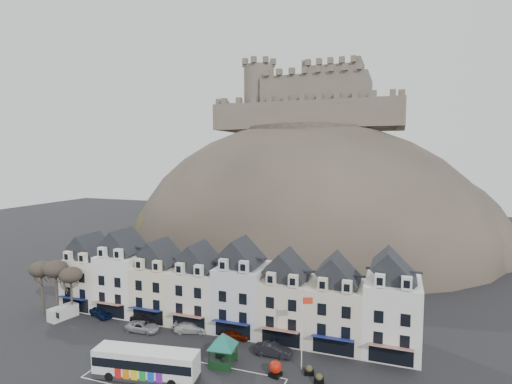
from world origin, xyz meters
TOP-DOWN VIEW (x-y plane):
  - ground at (0.00, 0.00)m, footprint 300.00×300.00m
  - coach_bay_markings at (2.00, 1.25)m, footprint 22.00×7.50m
  - townhouse_terrace at (0.15, 15.97)m, footprint 54.40×9.35m
  - castle_hill at (1.25, 68.95)m, footprint 100.00×76.00m
  - castle at (0.51, 75.93)m, footprint 50.20×22.20m
  - tree_left_far at (-29.00, 10.50)m, footprint 3.61×3.61m
  - tree_left_mid at (-26.00, 10.50)m, footprint 3.78×3.78m
  - tree_left_near at (-23.00, 10.50)m, footprint 3.43×3.43m
  - bus at (-1.94, -0.16)m, footprint 12.18×4.53m
  - bus_shelter at (5.00, 5.32)m, footprint 6.27×6.27m
  - red_buoy at (11.56, 5.17)m, footprint 1.48×1.48m
  - flagpole at (14.10, 7.63)m, footprint 1.25×0.45m
  - white_van at (-23.82, 9.50)m, footprint 2.65×4.48m
  - planter_west at (15.09, 6.74)m, footprint 1.24×0.91m
  - planter_east at (16.47, 5.44)m, footprint 1.18×0.77m
  - car_navy at (-18.84, 12.00)m, footprint 5.00×3.39m
  - car_black at (-10.80, 12.00)m, footprint 4.42×1.75m
  - car_silver at (-9.60, 9.81)m, footprint 4.90×2.51m
  - car_white at (-2.98, 11.92)m, footprint 5.15×3.29m
  - car_maroon at (3.72, 12.00)m, footprint 4.20×2.45m
  - car_charcoal at (9.92, 9.50)m, footprint 4.73×1.74m

SIDE VIEW (x-z plane):
  - ground at x=0.00m, z-range 0.00..0.00m
  - coach_bay_markings at x=2.00m, z-range -0.01..0.01m
  - castle_hill at x=1.25m, z-range -33.89..34.11m
  - planter_east at x=16.47m, z-range -0.02..1.08m
  - planter_west at x=15.09m, z-range -0.02..1.09m
  - car_maroon at x=3.72m, z-range 0.00..1.34m
  - car_silver at x=-9.60m, z-range 0.00..1.35m
  - car_white at x=-2.98m, z-range 0.00..1.39m
  - car_black at x=-10.80m, z-range 0.00..1.43m
  - car_charcoal at x=9.92m, z-range 0.00..1.55m
  - car_navy at x=-18.84m, z-range 0.00..1.58m
  - red_buoy at x=11.56m, z-range 0.02..1.82m
  - white_van at x=-23.82m, z-range 0.00..1.92m
  - bus at x=-1.94m, z-range 0.18..3.54m
  - bus_shelter at x=5.00m, z-range 1.11..5.11m
  - flagpole at x=14.10m, z-range 0.64..9.59m
  - townhouse_terrace at x=0.15m, z-range -0.60..11.20m
  - tree_left_near at x=-23.00m, z-range 2.64..10.47m
  - tree_left_far at x=-29.00m, z-range 2.78..11.02m
  - tree_left_mid at x=-26.00m, z-range 2.92..11.56m
  - castle at x=0.51m, z-range 29.19..51.19m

